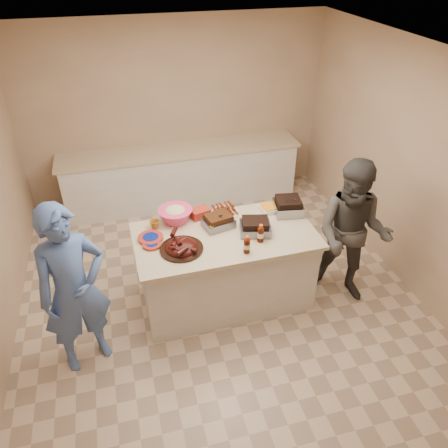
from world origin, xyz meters
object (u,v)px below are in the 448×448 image
object	(u,v)px
roasting_pan	(288,213)
island	(225,298)
guest_gray	(340,293)
guest_blue	(91,355)
rib_platter	(182,250)
bbq_bottle_a	(247,252)
bbq_bottle_b	(260,241)
plastic_cup	(155,229)
mustard_bottle	(212,234)
coleslaw_bowl	(176,221)

from	to	relation	value
roasting_pan	island	bearing A→B (deg)	-154.49
roasting_pan	guest_gray	xyz separation A→B (m)	(0.55, -0.51, -0.91)
guest_blue	guest_gray	world-z (taller)	guest_gray
rib_platter	roasting_pan	world-z (taller)	rib_platter
bbq_bottle_a	guest_blue	xyz separation A→B (m)	(-1.67, -0.11, -0.91)
rib_platter	bbq_bottle_b	bearing A→B (deg)	-4.76
guest_blue	guest_gray	xyz separation A→B (m)	(2.90, 0.18, 0.00)
plastic_cup	bbq_bottle_b	bearing A→B (deg)	-26.65
guest_gray	bbq_bottle_b	bearing A→B (deg)	-146.79
mustard_bottle	plastic_cup	bearing A→B (deg)	155.79
rib_platter	plastic_cup	xyz separation A→B (m)	(-0.21, 0.45, 0.00)
rib_platter	bbq_bottle_a	distance (m)	0.66
roasting_pan	bbq_bottle_a	world-z (taller)	bbq_bottle_a
coleslaw_bowl	mustard_bottle	bearing A→B (deg)	-45.96
rib_platter	plastic_cup	size ratio (longest dim) A/B	4.21
roasting_pan	bbq_bottle_a	xyz separation A→B (m)	(-0.68, -0.59, 0.00)
rib_platter	bbq_bottle_a	size ratio (longest dim) A/B	2.27
island	bbq_bottle_a	size ratio (longest dim) A/B	9.87
bbq_bottle_a	guest_blue	world-z (taller)	bbq_bottle_a
guest_gray	rib_platter	bearing A→B (deg)	-147.32
bbq_bottle_b	guest_blue	distance (m)	2.09
bbq_bottle_a	mustard_bottle	size ratio (longest dim) A/B	1.53
rib_platter	guest_blue	size ratio (longest dim) A/B	0.25
mustard_bottle	coleslaw_bowl	bearing A→B (deg)	134.04
bbq_bottle_a	mustard_bottle	bearing A→B (deg)	123.03
rib_platter	coleslaw_bowl	size ratio (longest dim) A/B	1.17
island	roasting_pan	world-z (taller)	roasting_pan
rib_platter	roasting_pan	bearing A→B (deg)	16.12
bbq_bottle_b	guest_gray	xyz separation A→B (m)	(1.03, -0.06, -0.91)
island	guest_gray	xyz separation A→B (m)	(1.35, -0.28, 0.00)
plastic_cup	guest_blue	bearing A→B (deg)	-137.76
island	guest_blue	xyz separation A→B (m)	(-1.54, -0.46, 0.00)
coleslaw_bowl	guest_gray	xyz separation A→B (m)	(1.82, -0.66, -0.91)
island	bbq_bottle_a	world-z (taller)	bbq_bottle_a
coleslaw_bowl	mustard_bottle	size ratio (longest dim) A/B	2.98
plastic_cup	guest_gray	size ratio (longest dim) A/B	0.06
coleslaw_bowl	guest_blue	world-z (taller)	coleslaw_bowl
coleslaw_bowl	island	bearing A→B (deg)	-39.75
bbq_bottle_a	guest_blue	distance (m)	1.91
island	coleslaw_bowl	size ratio (longest dim) A/B	5.06
coleslaw_bowl	bbq_bottle_b	world-z (taller)	coleslaw_bowl
coleslaw_bowl	bbq_bottle_b	distance (m)	0.98
rib_platter	coleslaw_bowl	distance (m)	0.53
mustard_bottle	rib_platter	bearing A→B (deg)	-152.33
island	guest_blue	bearing A→B (deg)	-164.35
rib_platter	mustard_bottle	size ratio (longest dim) A/B	3.48
island	bbq_bottle_b	world-z (taller)	bbq_bottle_b
guest_blue	guest_gray	size ratio (longest dim) A/B	1.04
plastic_cup	guest_blue	world-z (taller)	plastic_cup
guest_blue	mustard_bottle	bearing A→B (deg)	-1.44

